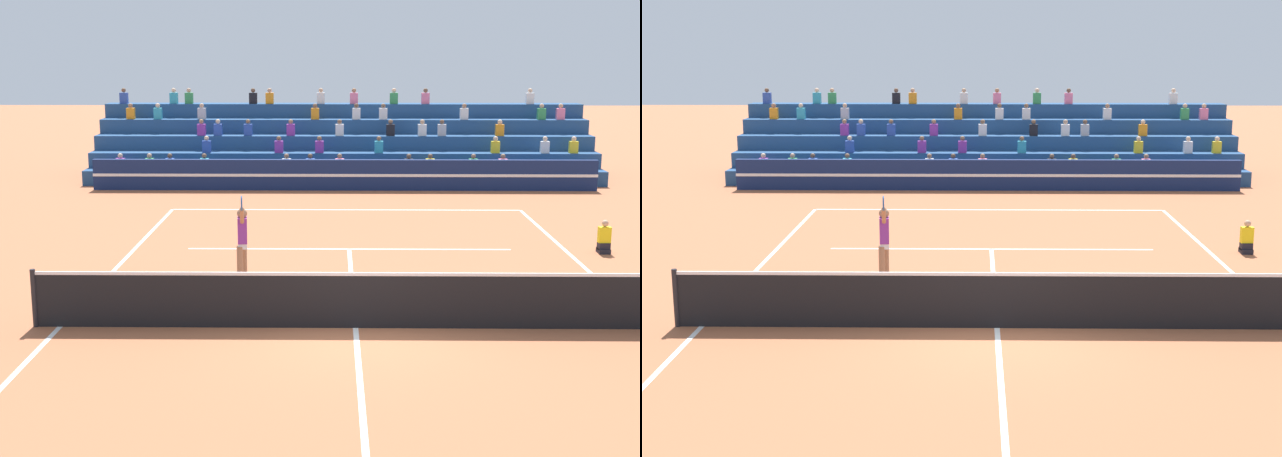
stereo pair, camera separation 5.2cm
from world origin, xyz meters
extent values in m
plane|color=#AD603D|center=(0.00, 0.00, 0.00)|extent=(120.00, 120.00, 0.00)
cube|color=white|center=(0.00, 11.90, 0.00)|extent=(11.00, 0.10, 0.01)
cube|color=white|center=(-5.50, 0.00, 0.00)|extent=(0.10, 23.80, 0.01)
cube|color=white|center=(0.00, 6.43, 0.00)|extent=(8.25, 0.10, 0.01)
cube|color=white|center=(0.00, 0.00, 0.00)|extent=(0.10, 12.85, 0.01)
cylinder|color=black|center=(-5.95, 0.00, 0.55)|extent=(0.10, 0.10, 1.10)
cube|color=black|center=(0.00, 0.00, 0.50)|extent=(11.90, 0.02, 1.00)
cube|color=white|center=(0.00, 0.00, 1.03)|extent=(11.90, 0.04, 0.06)
cube|color=navy|center=(0.00, 15.77, 0.55)|extent=(18.00, 0.24, 1.10)
cube|color=white|center=(0.00, 15.64, 0.55)|extent=(18.00, 0.02, 0.10)
cube|color=navy|center=(0.00, 17.04, 0.28)|extent=(19.32, 0.95, 0.55)
cube|color=#338C4C|center=(-7.20, 16.87, 0.77)|extent=(0.32, 0.22, 0.44)
sphere|color=tan|center=(-7.20, 16.87, 1.09)|extent=(0.18, 0.18, 0.18)
cube|color=#2D4CA5|center=(-1.25, 16.87, 0.77)|extent=(0.32, 0.22, 0.44)
sphere|color=brown|center=(-1.25, 16.87, 1.09)|extent=(0.18, 0.18, 0.18)
cube|color=#B2B2B7|center=(-2.13, 16.87, 0.77)|extent=(0.32, 0.22, 0.44)
sphere|color=#9E7051|center=(-2.13, 16.87, 1.09)|extent=(0.18, 0.18, 0.18)
cube|color=yellow|center=(3.17, 16.87, 0.77)|extent=(0.32, 0.22, 0.44)
sphere|color=brown|center=(3.17, 16.87, 1.09)|extent=(0.18, 0.18, 0.18)
cube|color=black|center=(2.38, 16.87, 0.77)|extent=(0.32, 0.22, 0.44)
sphere|color=brown|center=(2.38, 16.87, 1.09)|extent=(0.18, 0.18, 0.18)
cube|color=pink|center=(5.85, 16.87, 0.77)|extent=(0.32, 0.22, 0.44)
sphere|color=#9E7051|center=(5.85, 16.87, 1.09)|extent=(0.18, 0.18, 0.18)
cube|color=teal|center=(-5.17, 16.87, 0.77)|extent=(0.32, 0.22, 0.44)
sphere|color=brown|center=(-5.17, 16.87, 1.09)|extent=(0.18, 0.18, 0.18)
cube|color=purple|center=(-8.28, 16.87, 0.77)|extent=(0.32, 0.22, 0.44)
sphere|color=beige|center=(-8.28, 16.87, 1.09)|extent=(0.18, 0.18, 0.18)
cube|color=pink|center=(-0.16, 16.87, 0.77)|extent=(0.32, 0.22, 0.44)
sphere|color=#9E7051|center=(-0.16, 16.87, 1.09)|extent=(0.18, 0.18, 0.18)
cube|color=#2D4CA5|center=(-6.44, 16.87, 0.77)|extent=(0.32, 0.22, 0.44)
sphere|color=brown|center=(-6.44, 16.87, 1.09)|extent=(0.18, 0.18, 0.18)
cube|color=#338C4C|center=(4.76, 16.87, 0.77)|extent=(0.32, 0.22, 0.44)
sphere|color=#9E7051|center=(4.76, 16.87, 1.09)|extent=(0.18, 0.18, 0.18)
cube|color=navy|center=(0.00, 17.99, 0.55)|extent=(19.32, 0.95, 1.10)
cube|color=yellow|center=(5.72, 17.82, 1.32)|extent=(0.32, 0.22, 0.44)
sphere|color=beige|center=(5.72, 17.82, 1.64)|extent=(0.18, 0.18, 0.18)
cube|color=#2D4CA5|center=(-5.20, 17.82, 1.32)|extent=(0.32, 0.22, 0.44)
sphere|color=beige|center=(-5.20, 17.82, 1.64)|extent=(0.18, 0.18, 0.18)
cube|color=teal|center=(1.32, 17.82, 1.32)|extent=(0.32, 0.22, 0.44)
sphere|color=brown|center=(1.32, 17.82, 1.64)|extent=(0.18, 0.18, 0.18)
cube|color=purple|center=(-2.46, 17.82, 1.32)|extent=(0.32, 0.22, 0.44)
sphere|color=brown|center=(-2.46, 17.82, 1.64)|extent=(0.18, 0.18, 0.18)
cube|color=purple|center=(-0.93, 17.82, 1.32)|extent=(0.32, 0.22, 0.44)
sphere|color=brown|center=(-0.93, 17.82, 1.64)|extent=(0.18, 0.18, 0.18)
cube|color=yellow|center=(8.66, 17.82, 1.32)|extent=(0.32, 0.22, 0.44)
sphere|color=beige|center=(8.66, 17.82, 1.64)|extent=(0.18, 0.18, 0.18)
cube|color=silver|center=(7.58, 17.82, 1.32)|extent=(0.32, 0.22, 0.44)
sphere|color=beige|center=(7.58, 17.82, 1.64)|extent=(0.18, 0.18, 0.18)
cube|color=navy|center=(0.00, 18.94, 0.83)|extent=(19.32, 0.95, 1.65)
cube|color=#2D4CA5|center=(-4.88, 18.77, 1.87)|extent=(0.32, 0.22, 0.44)
sphere|color=beige|center=(-4.88, 18.77, 2.19)|extent=(0.18, 0.18, 0.18)
cube|color=purple|center=(-5.52, 18.77, 1.87)|extent=(0.32, 0.22, 0.44)
sphere|color=#9E7051|center=(-5.52, 18.77, 2.19)|extent=(0.18, 0.18, 0.18)
cube|color=#B2B2B7|center=(3.80, 18.77, 1.87)|extent=(0.32, 0.22, 0.44)
sphere|color=brown|center=(3.80, 18.77, 2.19)|extent=(0.18, 0.18, 0.18)
cube|color=black|center=(1.81, 18.77, 1.87)|extent=(0.32, 0.22, 0.44)
sphere|color=brown|center=(1.81, 18.77, 2.19)|extent=(0.18, 0.18, 0.18)
cube|color=silver|center=(3.04, 18.77, 1.87)|extent=(0.32, 0.22, 0.44)
sphere|color=tan|center=(3.04, 18.77, 2.19)|extent=(0.18, 0.18, 0.18)
cube|color=orange|center=(6.03, 18.77, 1.87)|extent=(0.32, 0.22, 0.44)
sphere|color=beige|center=(6.03, 18.77, 2.19)|extent=(0.18, 0.18, 0.18)
cube|color=#2D4CA5|center=(-3.71, 18.77, 1.87)|extent=(0.32, 0.22, 0.44)
sphere|color=brown|center=(-3.71, 18.77, 2.19)|extent=(0.18, 0.18, 0.18)
cube|color=purple|center=(-2.05, 18.77, 1.87)|extent=(0.32, 0.22, 0.44)
sphere|color=#9E7051|center=(-2.05, 18.77, 2.19)|extent=(0.18, 0.18, 0.18)
cube|color=silver|center=(-0.16, 18.77, 1.87)|extent=(0.32, 0.22, 0.44)
sphere|color=brown|center=(-0.16, 18.77, 2.19)|extent=(0.18, 0.18, 0.18)
cube|color=navy|center=(0.00, 19.89, 1.10)|extent=(19.32, 0.95, 2.20)
cube|color=#B2B2B7|center=(-5.63, 19.72, 2.42)|extent=(0.32, 0.22, 0.44)
sphere|color=tan|center=(-5.63, 19.72, 2.74)|extent=(0.18, 0.18, 0.18)
cube|color=orange|center=(-1.12, 19.72, 2.42)|extent=(0.32, 0.22, 0.44)
sphere|color=brown|center=(-1.12, 19.72, 2.74)|extent=(0.18, 0.18, 0.18)
cube|color=silver|center=(0.51, 19.72, 2.42)|extent=(0.32, 0.22, 0.44)
sphere|color=brown|center=(0.51, 19.72, 2.74)|extent=(0.18, 0.18, 0.18)
cube|color=teal|center=(-7.38, 19.72, 2.42)|extent=(0.32, 0.22, 0.44)
sphere|color=beige|center=(-7.38, 19.72, 2.74)|extent=(0.18, 0.18, 0.18)
cube|color=#338C4C|center=(7.84, 19.72, 2.42)|extent=(0.32, 0.22, 0.44)
sphere|color=tan|center=(7.84, 19.72, 2.74)|extent=(0.18, 0.18, 0.18)
cube|color=silver|center=(4.78, 19.72, 2.42)|extent=(0.32, 0.22, 0.44)
sphere|color=#9E7051|center=(4.78, 19.72, 2.74)|extent=(0.18, 0.18, 0.18)
cube|color=pink|center=(8.58, 19.72, 2.42)|extent=(0.32, 0.22, 0.44)
sphere|color=tan|center=(8.58, 19.72, 2.74)|extent=(0.18, 0.18, 0.18)
cube|color=orange|center=(-8.47, 19.72, 2.42)|extent=(0.32, 0.22, 0.44)
sphere|color=#9E7051|center=(-8.47, 19.72, 2.74)|extent=(0.18, 0.18, 0.18)
cube|color=silver|center=(1.58, 19.72, 2.42)|extent=(0.32, 0.22, 0.44)
sphere|color=brown|center=(1.58, 19.72, 2.74)|extent=(0.18, 0.18, 0.18)
cube|color=navy|center=(0.00, 20.84, 1.38)|extent=(19.32, 0.95, 2.75)
cube|color=pink|center=(0.44, 20.67, 2.97)|extent=(0.32, 0.22, 0.44)
sphere|color=#9E7051|center=(0.44, 20.67, 3.29)|extent=(0.18, 0.18, 0.18)
cube|color=silver|center=(-0.91, 20.67, 2.97)|extent=(0.32, 0.22, 0.44)
sphere|color=tan|center=(-0.91, 20.67, 3.29)|extent=(0.18, 0.18, 0.18)
cube|color=teal|center=(-6.90, 20.67, 2.97)|extent=(0.32, 0.22, 0.44)
sphere|color=beige|center=(-6.90, 20.67, 3.29)|extent=(0.18, 0.18, 0.18)
cube|color=orange|center=(-2.99, 20.67, 2.97)|extent=(0.32, 0.22, 0.44)
sphere|color=tan|center=(-2.99, 20.67, 3.29)|extent=(0.18, 0.18, 0.18)
cube|color=black|center=(-3.66, 20.67, 2.97)|extent=(0.32, 0.22, 0.44)
sphere|color=brown|center=(-3.66, 20.67, 3.29)|extent=(0.18, 0.18, 0.18)
cube|color=#2D4CA5|center=(-8.94, 20.67, 2.97)|extent=(0.32, 0.22, 0.44)
sphere|color=brown|center=(-8.94, 20.67, 3.29)|extent=(0.18, 0.18, 0.18)
cube|color=silver|center=(7.56, 20.67, 2.97)|extent=(0.32, 0.22, 0.44)
sphere|color=beige|center=(7.56, 20.67, 3.29)|extent=(0.18, 0.18, 0.18)
cube|color=#338C4C|center=(2.05, 20.67, 2.97)|extent=(0.32, 0.22, 0.44)
sphere|color=beige|center=(2.05, 20.67, 3.29)|extent=(0.18, 0.18, 0.18)
cube|color=#338C4C|center=(-6.28, 20.67, 2.97)|extent=(0.32, 0.22, 0.44)
sphere|color=tan|center=(-6.28, 20.67, 3.29)|extent=(0.18, 0.18, 0.18)
cube|color=pink|center=(3.33, 20.67, 2.97)|extent=(0.32, 0.22, 0.44)
sphere|color=brown|center=(3.33, 20.67, 3.29)|extent=(0.18, 0.18, 0.18)
cube|color=black|center=(6.38, 6.10, 0.06)|extent=(0.28, 0.36, 0.12)
cube|color=black|center=(6.38, 6.10, 0.18)|extent=(0.28, 0.24, 0.18)
cube|color=yellow|center=(6.38, 6.10, 0.47)|extent=(0.30, 0.18, 0.40)
sphere|color=tan|center=(6.38, 6.10, 0.76)|extent=(0.17, 0.17, 0.17)
cylinder|color=#9E7051|center=(-2.36, 3.01, 0.45)|extent=(0.14, 0.14, 0.90)
cylinder|color=#9E7051|center=(-2.42, 2.78, 0.45)|extent=(0.14, 0.14, 0.90)
cube|color=white|center=(-2.37, 2.91, 0.94)|extent=(0.23, 0.34, 0.20)
cube|color=purple|center=(-2.37, 2.91, 1.24)|extent=(0.23, 0.38, 0.56)
sphere|color=#9E7051|center=(-2.37, 2.91, 1.60)|extent=(0.22, 0.22, 0.22)
cube|color=white|center=(-2.32, 3.01, 0.04)|extent=(0.27, 0.14, 0.09)
cube|color=white|center=(-2.38, 2.78, 0.04)|extent=(0.27, 0.14, 0.09)
cylinder|color=#9E7051|center=(-2.39, 3.14, 1.18)|extent=(0.09, 0.09, 0.56)
cylinder|color=#9E7051|center=(-2.32, 2.45, 1.64)|extent=(0.14, 0.54, 0.43)
cylinder|color=black|center=(-2.29, 2.13, 1.88)|extent=(0.05, 0.20, 0.16)
torus|color=#1E4C99|center=(-2.28, 1.99, 1.99)|extent=(0.07, 0.43, 0.43)
sphere|color=#C6DB33|center=(1.56, 0.92, 0.03)|extent=(0.07, 0.07, 0.07)
camera|label=1|loc=(-0.44, -15.77, 5.18)|focal=50.00mm
camera|label=2|loc=(-0.39, -15.77, 5.18)|focal=50.00mm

